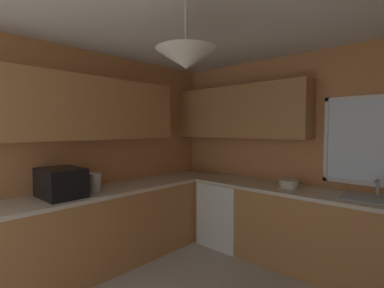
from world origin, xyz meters
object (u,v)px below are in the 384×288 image
dishwasher (227,213)px  kettle (94,182)px  bowl (289,184)px  sink_assembly (374,199)px  microwave (61,183)px

dishwasher → kettle: size_ratio=4.20×
dishwasher → bowl: (0.85, 0.03, 0.51)m
dishwasher → sink_assembly: bearing=1.3°
dishwasher → sink_assembly: (1.69, 0.04, 0.48)m
sink_assembly → bowl: 0.85m
bowl → microwave: bearing=-127.2°
sink_assembly → dishwasher: bearing=-178.7°
dishwasher → bowl: bowl is taller
bowl → dishwasher: bearing=-178.0°
kettle → bowl: 2.21m
bowl → kettle: bearing=-132.3°
sink_assembly → bowl: (-0.85, -0.01, 0.03)m
microwave → sink_assembly: 3.08m
kettle → sink_assembly: bearing=35.1°
sink_assembly → kettle: bearing=-144.9°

